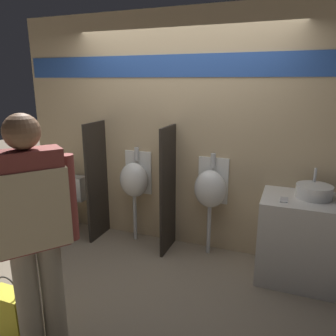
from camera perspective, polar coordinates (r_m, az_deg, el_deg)
ground_plane at (r=3.73m, az=-0.98°, el=-16.41°), size 16.00×16.00×0.00m
display_wall at (r=3.79m, az=2.35°, el=6.14°), size 4.12×0.07×2.70m
sink_counter at (r=3.57m, az=24.09°, el=-11.61°), size 1.04×0.61×0.86m
sink_basin at (r=3.44m, az=24.09°, el=-3.73°), size 0.34×0.34×0.26m
cell_phone at (r=3.28m, az=19.55°, el=-5.24°), size 0.07×0.14×0.01m
divider_near_counter at (r=4.16m, az=-12.26°, el=-2.30°), size 0.03×0.44×1.47m
divider_mid at (r=3.74m, az=-0.01°, el=-3.92°), size 0.03×0.44×1.47m
urinal_near_counter at (r=3.99m, az=-5.86°, el=-2.07°), size 0.36×0.27×1.17m
urinal_far at (r=3.68m, az=7.42°, el=-3.62°), size 0.36×0.27×1.17m
toilet at (r=4.50m, az=-17.75°, el=-7.39°), size 0.42×0.58×0.87m
person_in_vest at (r=2.40m, az=-22.55°, el=-8.99°), size 0.46×0.51×1.76m
shopping_bag at (r=2.95m, az=-25.68°, el=-22.37°), size 0.30×0.16×0.57m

